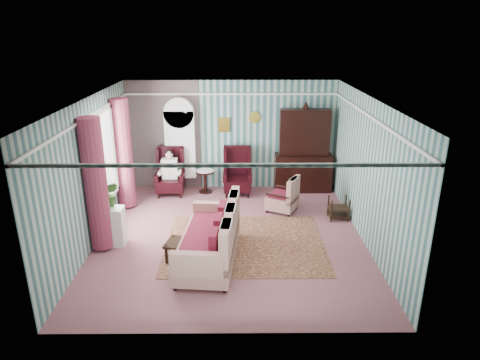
{
  "coord_description": "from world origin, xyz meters",
  "views": [
    {
      "loc": [
        0.14,
        -8.07,
        4.2
      ],
      "look_at": [
        0.21,
        0.6,
        1.06
      ],
      "focal_mm": 32.0,
      "sensor_mm": 36.0,
      "label": 1
    }
  ],
  "objects_px": {
    "seated_woman": "(170,173)",
    "sofa": "(208,234)",
    "bookcase": "(181,149)",
    "wingback_right": "(237,172)",
    "nest_table": "(339,208)",
    "round_side_table": "(205,181)",
    "dresser_hutch": "(304,148)",
    "plant_stand": "(111,227)",
    "coffee_table": "(190,252)",
    "wingback_left": "(170,172)",
    "floral_armchair": "(282,193)"
  },
  "relations": [
    {
      "from": "dresser_hutch",
      "to": "seated_woman",
      "type": "relative_size",
      "value": 2.0
    },
    {
      "from": "bookcase",
      "to": "coffee_table",
      "type": "height_order",
      "value": "bookcase"
    },
    {
      "from": "round_side_table",
      "to": "floral_armchair",
      "type": "xyz_separation_m",
      "value": [
        1.92,
        -1.24,
        0.16
      ]
    },
    {
      "from": "plant_stand",
      "to": "wingback_left",
      "type": "bearing_deg",
      "value": 73.78
    },
    {
      "from": "wingback_right",
      "to": "floral_armchair",
      "type": "bearing_deg",
      "value": -45.61
    },
    {
      "from": "round_side_table",
      "to": "plant_stand",
      "type": "xyz_separation_m",
      "value": [
        -1.7,
        -2.9,
        0.1
      ]
    },
    {
      "from": "bookcase",
      "to": "wingback_left",
      "type": "distance_m",
      "value": 0.68
    },
    {
      "from": "bookcase",
      "to": "sofa",
      "type": "distance_m",
      "value": 3.95
    },
    {
      "from": "wingback_left",
      "to": "plant_stand",
      "type": "distance_m",
      "value": 2.87
    },
    {
      "from": "bookcase",
      "to": "dresser_hutch",
      "type": "xyz_separation_m",
      "value": [
        3.25,
        -0.12,
        0.06
      ]
    },
    {
      "from": "wingback_left",
      "to": "coffee_table",
      "type": "xyz_separation_m",
      "value": [
        0.84,
        -3.39,
        -0.44
      ]
    },
    {
      "from": "round_side_table",
      "to": "sofa",
      "type": "xyz_separation_m",
      "value": [
        0.3,
        -3.56,
        0.27
      ]
    },
    {
      "from": "plant_stand",
      "to": "floral_armchair",
      "type": "distance_m",
      "value": 3.98
    },
    {
      "from": "dresser_hutch",
      "to": "nest_table",
      "type": "xyz_separation_m",
      "value": [
        0.57,
        -1.82,
        -0.91
      ]
    },
    {
      "from": "wingback_right",
      "to": "floral_armchair",
      "type": "xyz_separation_m",
      "value": [
        1.07,
        -1.09,
        -0.17
      ]
    },
    {
      "from": "bookcase",
      "to": "wingback_right",
      "type": "bearing_deg",
      "value": -14.57
    },
    {
      "from": "dresser_hutch",
      "to": "nest_table",
      "type": "distance_m",
      "value": 2.11
    },
    {
      "from": "wingback_left",
      "to": "coffee_table",
      "type": "height_order",
      "value": "wingback_left"
    },
    {
      "from": "round_side_table",
      "to": "nest_table",
      "type": "relative_size",
      "value": 1.11
    },
    {
      "from": "round_side_table",
      "to": "plant_stand",
      "type": "distance_m",
      "value": 3.36
    },
    {
      "from": "dresser_hutch",
      "to": "wingback_left",
      "type": "relative_size",
      "value": 1.89
    },
    {
      "from": "sofa",
      "to": "coffee_table",
      "type": "height_order",
      "value": "sofa"
    },
    {
      "from": "dresser_hutch",
      "to": "plant_stand",
      "type": "bearing_deg",
      "value": -144.92
    },
    {
      "from": "seated_woman",
      "to": "nest_table",
      "type": "distance_m",
      "value": 4.37
    },
    {
      "from": "seated_woman",
      "to": "bookcase",
      "type": "bearing_deg",
      "value": 57.34
    },
    {
      "from": "nest_table",
      "to": "round_side_table",
      "type": "bearing_deg",
      "value": 151.8
    },
    {
      "from": "plant_stand",
      "to": "nest_table",
      "type": "bearing_deg",
      "value": 13.84
    },
    {
      "from": "coffee_table",
      "to": "wingback_left",
      "type": "bearing_deg",
      "value": 103.94
    },
    {
      "from": "bookcase",
      "to": "seated_woman",
      "type": "height_order",
      "value": "bookcase"
    },
    {
      "from": "dresser_hutch",
      "to": "nest_table",
      "type": "bearing_deg",
      "value": -72.61
    },
    {
      "from": "coffee_table",
      "to": "round_side_table",
      "type": "bearing_deg",
      "value": 89.05
    },
    {
      "from": "nest_table",
      "to": "dresser_hutch",
      "type": "bearing_deg",
      "value": 107.39
    },
    {
      "from": "bookcase",
      "to": "nest_table",
      "type": "distance_m",
      "value": 4.37
    },
    {
      "from": "wingback_left",
      "to": "plant_stand",
      "type": "height_order",
      "value": "wingback_left"
    },
    {
      "from": "floral_armchair",
      "to": "wingback_left",
      "type": "bearing_deg",
      "value": 96.13
    },
    {
      "from": "bookcase",
      "to": "nest_table",
      "type": "height_order",
      "value": "bookcase"
    },
    {
      "from": "round_side_table",
      "to": "sofa",
      "type": "relative_size",
      "value": 0.27
    },
    {
      "from": "plant_stand",
      "to": "floral_armchair",
      "type": "bearing_deg",
      "value": 24.63
    },
    {
      "from": "wingback_right",
      "to": "nest_table",
      "type": "relative_size",
      "value": 2.31
    },
    {
      "from": "dresser_hutch",
      "to": "seated_woman",
      "type": "height_order",
      "value": "dresser_hutch"
    },
    {
      "from": "plant_stand",
      "to": "sofa",
      "type": "bearing_deg",
      "value": -18.19
    },
    {
      "from": "coffee_table",
      "to": "sofa",
      "type": "bearing_deg",
      "value": -2.76
    },
    {
      "from": "wingback_left",
      "to": "coffee_table",
      "type": "bearing_deg",
      "value": -76.06
    },
    {
      "from": "wingback_left",
      "to": "floral_armchair",
      "type": "relative_size",
      "value": 1.37
    },
    {
      "from": "bookcase",
      "to": "floral_armchair",
      "type": "relative_size",
      "value": 2.46
    },
    {
      "from": "seated_woman",
      "to": "sofa",
      "type": "relative_size",
      "value": 0.52
    },
    {
      "from": "wingback_left",
      "to": "sofa",
      "type": "height_order",
      "value": "wingback_left"
    },
    {
      "from": "dresser_hutch",
      "to": "wingback_right",
      "type": "relative_size",
      "value": 1.89
    },
    {
      "from": "wingback_right",
      "to": "coffee_table",
      "type": "relative_size",
      "value": 1.42
    },
    {
      "from": "bookcase",
      "to": "coffee_table",
      "type": "bearing_deg",
      "value": -81.1
    }
  ]
}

